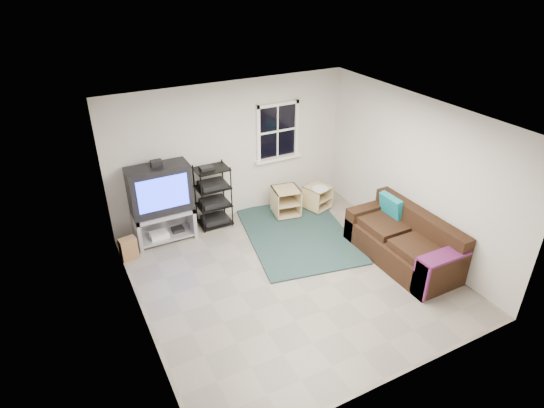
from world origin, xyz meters
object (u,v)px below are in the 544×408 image
tv_unit (161,197)px  side_table_right (316,196)px  av_rack (214,200)px  side_table_left (285,200)px  sofa (404,243)px

tv_unit → side_table_right: tv_unit is taller
tv_unit → av_rack: size_ratio=1.27×
av_rack → side_table_left: bearing=-11.4°
side_table_right → sofa: (0.34, -2.14, 0.04)m
tv_unit → sofa: (3.32, -2.46, -0.51)m
sofa → av_rack: bearing=133.3°
tv_unit → sofa: 4.17m
sofa → tv_unit: bearing=143.5°
side_table_left → tv_unit: bearing=174.3°
av_rack → tv_unit: bearing=-177.5°
tv_unit → side_table_left: size_ratio=2.66×
tv_unit → side_table_left: tv_unit is taller
tv_unit → side_table_right: size_ratio=2.74×
side_table_left → sofa: sofa is taller
side_table_left → sofa: (1.00, -2.23, 0.02)m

